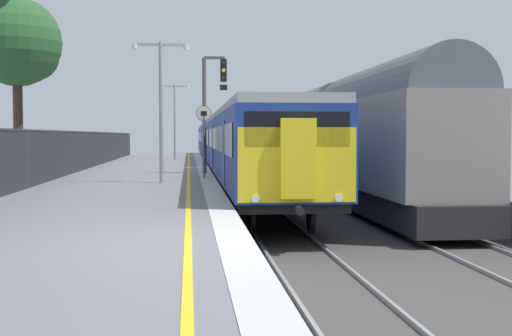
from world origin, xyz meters
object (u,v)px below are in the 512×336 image
object	(u,v)px
platform_lamp_far	(175,115)
commuter_train_at_platform	(226,142)
speed_limit_sign	(204,132)
platform_lamp_mid	(161,99)
freight_train_adjacent_track	(295,135)
signal_gantry	(210,101)
background_tree_centre	(20,45)

from	to	relation	value
platform_lamp_far	commuter_train_at_platform	bearing A→B (deg)	-35.36
speed_limit_sign	platform_lamp_mid	world-z (taller)	platform_lamp_mid
freight_train_adjacent_track	platform_lamp_mid	size ratio (longest dim) A/B	10.41
commuter_train_at_platform	platform_lamp_far	size ratio (longest dim) A/B	11.72
signal_gantry	speed_limit_sign	size ratio (longest dim) A/B	1.82
commuter_train_at_platform	freight_train_adjacent_track	world-z (taller)	freight_train_adjacent_track
platform_lamp_mid	background_tree_centre	bearing A→B (deg)	156.35
freight_train_adjacent_track	signal_gantry	world-z (taller)	signal_gantry
commuter_train_at_platform	platform_lamp_mid	xyz separation A→B (m)	(-3.40, -20.86, 1.71)
platform_lamp_far	platform_lamp_mid	bearing A→B (deg)	-90.00
commuter_train_at_platform	speed_limit_sign	size ratio (longest dim) A/B	21.42
speed_limit_sign	background_tree_centre	world-z (taller)	background_tree_centre
platform_lamp_far	background_tree_centre	distance (m)	21.69
commuter_train_at_platform	platform_lamp_far	distance (m)	4.55
commuter_train_at_platform	platform_lamp_mid	distance (m)	21.21
freight_train_adjacent_track	speed_limit_sign	world-z (taller)	freight_train_adjacent_track
platform_lamp_mid	background_tree_centre	distance (m)	6.25
platform_lamp_mid	freight_train_adjacent_track	bearing A→B (deg)	66.30
platform_lamp_mid	platform_lamp_far	distance (m)	23.28
platform_lamp_mid	background_tree_centre	world-z (taller)	background_tree_centre
commuter_train_at_platform	signal_gantry	distance (m)	15.21
signal_gantry	platform_lamp_far	xyz separation A→B (m)	(-1.92, 17.42, -0.13)
commuter_train_at_platform	freight_train_adjacent_track	size ratio (longest dim) A/B	1.17
background_tree_centre	commuter_train_at_platform	bearing A→B (deg)	64.59
platform_lamp_far	signal_gantry	bearing A→B (deg)	-83.70
platform_lamp_far	background_tree_centre	xyz separation A→B (m)	(-5.39, -20.92, 2.01)
signal_gantry	speed_limit_sign	distance (m)	3.89
speed_limit_sign	platform_lamp_mid	distance (m)	2.98
signal_gantry	freight_train_adjacent_track	bearing A→B (deg)	63.55
signal_gantry	background_tree_centre	size ratio (longest dim) A/B	0.75
platform_lamp_mid	platform_lamp_far	bearing A→B (deg)	90.00
commuter_train_at_platform	background_tree_centre	size ratio (longest dim) A/B	8.83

